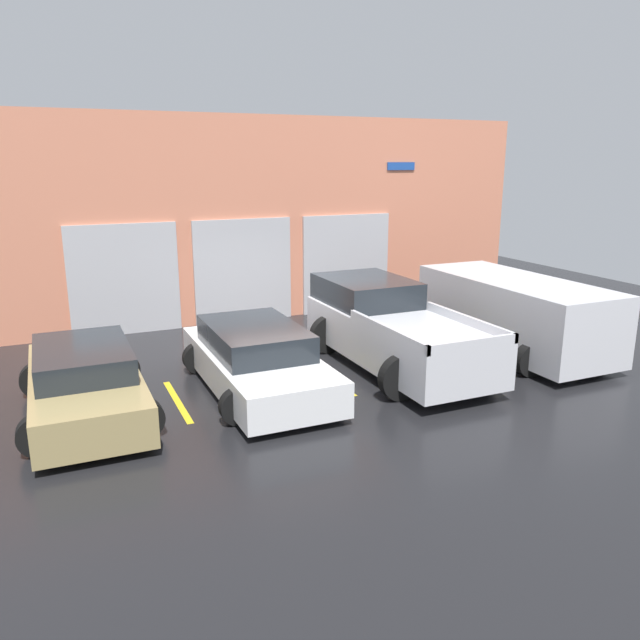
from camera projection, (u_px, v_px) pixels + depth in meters
name	position (u px, v px, depth m)	size (l,w,h in m)	color
ground_plane	(291.00, 349.00, 14.57)	(28.00, 28.00, 0.00)	black
shophouse_building	(245.00, 221.00, 16.80)	(16.81, 0.68, 5.44)	#D17A5B
pickup_truck	(391.00, 328.00, 13.28)	(2.56, 5.11, 1.70)	silver
sedan_white	(256.00, 359.00, 11.92)	(2.25, 4.59, 1.25)	white
sedan_side	(514.00, 312.00, 14.25)	(2.40, 4.94, 1.69)	silver
van_right	(85.00, 383.00, 10.70)	(2.17, 4.26, 1.22)	#9E8956
parking_stripe_left	(177.00, 401.00, 11.43)	(0.12, 2.20, 0.01)	gold
parking_stripe_centre	(330.00, 378.00, 12.65)	(0.12, 2.20, 0.01)	gold
parking_stripe_right	(456.00, 359.00, 13.87)	(0.12, 2.20, 0.01)	gold
parking_stripe_far_right	(561.00, 343.00, 15.08)	(0.12, 2.20, 0.01)	gold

